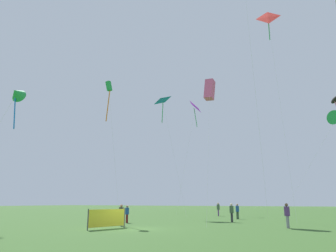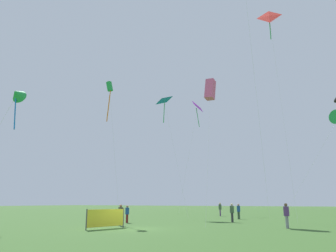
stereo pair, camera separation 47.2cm
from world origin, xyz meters
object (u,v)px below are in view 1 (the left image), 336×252
at_px(kite_flying_1, 163,102).
at_px(kite_flying_7, 336,99).
at_px(kite_flying_2, 210,90).
at_px(event_banner, 107,218).
at_px(kite_flying_4, 17,94).
at_px(kite_flying_6, 109,89).
at_px(kite_flying_5, 195,107).
at_px(kite_flying_0, 336,118).
at_px(person_standing_4, 232,211).
at_px(person_standing_5, 237,210).
at_px(person_standing_0, 127,213).
at_px(person_standing_3, 287,214).
at_px(kite_flying_3, 268,18).
at_px(person_standing_2, 218,208).
at_px(person_standing_1, 121,213).

xyz_separation_m(kite_flying_1, kite_flying_7, (22.16, 9.78, -0.12)).
relative_size(kite_flying_2, event_banner, 4.62).
bearing_deg(kite_flying_2, kite_flying_4, -128.66).
relative_size(kite_flying_1, kite_flying_6, 1.11).
distance_m(kite_flying_1, kite_flying_4, 22.50).
xyz_separation_m(kite_flying_4, kite_flying_5, (2.52, 33.89, 7.32)).
bearing_deg(kite_flying_0, person_standing_4, -130.87).
relative_size(person_standing_5, event_banner, 0.50).
bearing_deg(person_standing_0, kite_flying_2, 133.35).
xyz_separation_m(person_standing_5, event_banner, (-4.45, -17.51, -0.21)).
relative_size(person_standing_0, person_standing_5, 0.94).
xyz_separation_m(person_standing_3, kite_flying_3, (-1.86, 10.82, 22.35)).
relative_size(person_standing_0, kite_flying_4, 0.13).
distance_m(person_standing_4, kite_flying_0, 18.31).
bearing_deg(kite_flying_3, person_standing_0, -137.06).
relative_size(person_standing_0, kite_flying_0, 0.12).
distance_m(person_standing_2, kite_flying_5, 20.04).
relative_size(person_standing_5, kite_flying_4, 0.14).
xyz_separation_m(person_standing_2, event_banner, (0.07, -24.19, -0.28)).
bearing_deg(person_standing_1, kite_flying_5, -5.96).
xyz_separation_m(person_standing_3, kite_flying_4, (-20.18, -8.25, 9.90)).
bearing_deg(kite_flying_2, person_standing_2, 106.38).
relative_size(person_standing_2, kite_flying_7, 0.11).
bearing_deg(kite_flying_1, person_standing_5, -13.47).
xyz_separation_m(person_standing_0, kite_flying_6, (-3.98, 1.60, 13.04)).
height_order(kite_flying_2, event_banner, kite_flying_2).
distance_m(person_standing_5, kite_flying_7, 22.34).
relative_size(person_standing_0, person_standing_2, 0.88).
distance_m(person_standing_4, person_standing_5, 5.94).
xyz_separation_m(person_standing_1, kite_flying_1, (-5.69, 17.29, 14.96)).
relative_size(kite_flying_1, kite_flying_4, 1.42).
bearing_deg(kite_flying_7, kite_flying_0, -92.27).
relative_size(kite_flying_2, kite_flying_5, 0.79).
bearing_deg(kite_flying_0, kite_flying_7, 87.73).
bearing_deg(kite_flying_1, person_standing_0, -74.25).
height_order(person_standing_2, kite_flying_1, kite_flying_1).
bearing_deg(person_standing_0, kite_flying_3, 124.91).
distance_m(person_standing_5, kite_flying_5, 25.18).
bearing_deg(person_standing_2, kite_flying_1, -81.53).
distance_m(kite_flying_0, kite_flying_5, 24.60).
height_order(person_standing_3, person_standing_4, person_standing_3).
bearing_deg(person_standing_5, person_standing_3, 142.75).
bearing_deg(person_standing_4, kite_flying_2, 17.26).
bearing_deg(event_banner, kite_flying_3, 61.71).
bearing_deg(kite_flying_5, kite_flying_0, -22.92).
bearing_deg(kite_flying_7, kite_flying_3, -116.57).
height_order(person_standing_0, event_banner, person_standing_0).
bearing_deg(kite_flying_4, kite_flying_7, 52.11).
bearing_deg(person_standing_5, kite_flying_4, 76.00).
bearing_deg(kite_flying_5, person_standing_0, -81.62).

